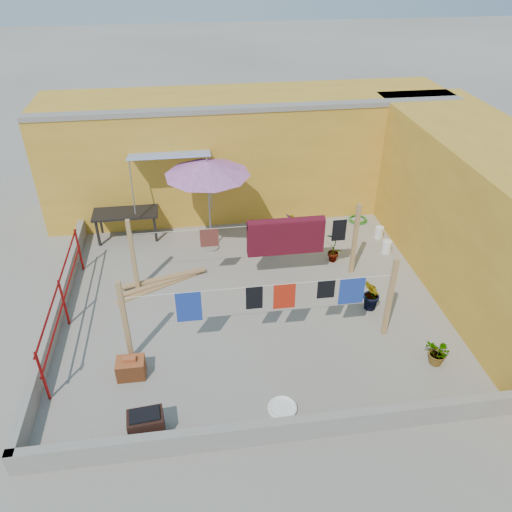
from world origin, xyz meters
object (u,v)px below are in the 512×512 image
(brick_stack, at_px, (131,368))
(water_jug_a, at_px, (387,247))
(brazier, at_px, (146,425))
(green_hose, at_px, (358,219))
(white_basin, at_px, (282,408))
(patio_umbrella, at_px, (207,169))
(plant_back_a, at_px, (267,235))
(outdoor_table, at_px, (126,214))
(water_jug_b, at_px, (379,232))

(brick_stack, xyz_separation_m, water_jug_a, (6.10, 3.36, -0.02))
(brazier, relative_size, green_hose, 1.11)
(white_basin, height_order, water_jug_a, water_jug_a)
(patio_umbrella, relative_size, brick_stack, 4.82)
(white_basin, distance_m, plant_back_a, 5.25)
(water_jug_a, bearing_deg, brazier, -140.72)
(outdoor_table, relative_size, brazier, 2.79)
(water_jug_b, xyz_separation_m, plant_back_a, (-3.00, -0.05, 0.21))
(white_basin, relative_size, water_jug_b, 1.43)
(patio_umbrella, distance_m, white_basin, 5.80)
(brazier, xyz_separation_m, plant_back_a, (2.82, 5.39, 0.12))
(white_basin, distance_m, water_jug_a, 5.73)
(brazier, xyz_separation_m, water_jug_a, (5.76, 4.71, -0.08))
(patio_umbrella, height_order, brick_stack, patio_umbrella)
(patio_umbrella, height_order, green_hose, patio_umbrella)
(brazier, bearing_deg, water_jug_b, 43.05)
(water_jug_a, relative_size, plant_back_a, 0.52)
(brick_stack, bearing_deg, water_jug_a, 28.85)
(white_basin, bearing_deg, patio_umbrella, 99.03)
(patio_umbrella, height_order, brazier, patio_umbrella)
(brazier, bearing_deg, water_jug_a, 39.28)
(brick_stack, bearing_deg, green_hose, 40.54)
(white_basin, xyz_separation_m, water_jug_b, (3.58, 5.26, 0.11))
(white_basin, bearing_deg, brazier, -175.25)
(outdoor_table, bearing_deg, patio_umbrella, -22.75)
(patio_umbrella, relative_size, water_jug_b, 6.91)
(brazier, bearing_deg, plant_back_a, 62.35)
(brazier, bearing_deg, patio_umbrella, 75.76)
(white_basin, bearing_deg, water_jug_b, 55.71)
(patio_umbrella, xyz_separation_m, white_basin, (0.85, -5.32, -2.15))
(brick_stack, distance_m, water_jug_a, 6.96)
(green_hose, bearing_deg, water_jug_b, -74.78)
(outdoor_table, relative_size, water_jug_b, 4.69)
(water_jug_b, distance_m, green_hose, 1.00)
(brick_stack, xyz_separation_m, green_hose, (5.90, 5.05, -0.15))
(patio_umbrella, relative_size, water_jug_a, 6.52)
(brazier, height_order, plant_back_a, plant_back_a)
(patio_umbrella, distance_m, outdoor_table, 2.76)
(brick_stack, distance_m, white_basin, 2.83)
(patio_umbrella, relative_size, brazier, 4.11)
(patio_umbrella, xyz_separation_m, outdoor_table, (-2.13, 0.90, -1.50))
(outdoor_table, bearing_deg, brick_stack, -85.48)
(patio_umbrella, height_order, white_basin, patio_umbrella)
(brazier, relative_size, white_basin, 1.17)
(patio_umbrella, distance_m, green_hose, 4.78)
(green_hose, bearing_deg, plant_back_a, -159.80)
(brick_stack, relative_size, water_jug_b, 1.43)
(plant_back_a, bearing_deg, white_basin, -96.38)
(white_basin, distance_m, green_hose, 7.05)
(white_basin, relative_size, green_hose, 0.94)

